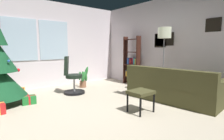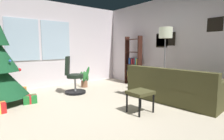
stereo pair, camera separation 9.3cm
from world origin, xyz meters
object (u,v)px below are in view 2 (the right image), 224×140
office_chair (73,79)px  floor_lamp (165,38)px  couch (179,89)px  gift_box_green (30,99)px  footstool (140,94)px  bookshelf (133,63)px  potted_plant (85,78)px  gift_box_gold (21,91)px

office_chair → floor_lamp: 2.68m
couch → office_chair: bearing=127.7°
gift_box_green → couch: bearing=-34.7°
footstool → office_chair: 2.15m
gift_box_green → bookshelf: bearing=1.0°
gift_box_green → floor_lamp: bearing=-24.1°
footstool → gift_box_green: bearing=129.0°
gift_box_green → potted_plant: size_ratio=0.46×
footstool → gift_box_gold: footstool is taller
gift_box_green → gift_box_gold: size_ratio=0.97×
bookshelf → potted_plant: bearing=157.5°
gift_box_green → potted_plant: bearing=20.8°
footstool → floor_lamp: bearing=20.3°
gift_box_green → floor_lamp: size_ratio=0.17×
gift_box_gold → office_chair: bearing=-30.0°
couch → potted_plant: couch is taller
couch → floor_lamp: (0.22, 0.59, 1.21)m
bookshelf → potted_plant: (-1.50, 0.62, -0.43)m
office_chair → gift_box_green: bearing=-170.0°
couch → potted_plant: bearing=111.6°
gift_box_gold → floor_lamp: 4.04m
floor_lamp → potted_plant: floor_lamp is taller
footstool → office_chair: office_chair is taller
footstool → gift_box_gold: 3.21m
gift_box_gold → floor_lamp: (3.06, -2.24, 1.38)m
couch → floor_lamp: size_ratio=1.23×
footstool → gift_box_green: 2.47m
couch → bookshelf: bearing=77.0°
bookshelf → floor_lamp: size_ratio=0.91×
gift_box_green → potted_plant: potted_plant is taller
bookshelf → couch: bearing=-103.0°
gift_box_green → footstool: bearing=-51.0°
couch → footstool: 1.28m
bookshelf → footstool: bearing=-131.6°
footstool → bookshelf: 2.65m
gift_box_gold → office_chair: size_ratio=0.31×
couch → office_chair: office_chair is taller
couch → bookshelf: size_ratio=1.34×
bookshelf → potted_plant: size_ratio=2.45×
office_chair → footstool: bearing=-79.6°
potted_plant → gift_box_green: bearing=-159.2°
gift_box_gold → potted_plant: (1.80, -0.21, 0.18)m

